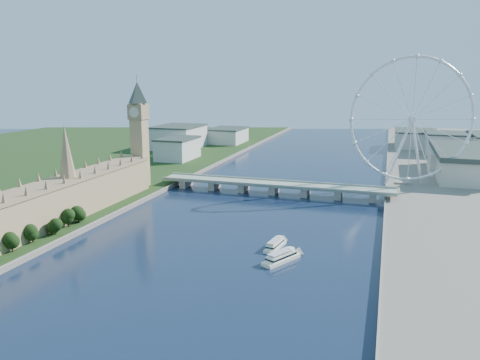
% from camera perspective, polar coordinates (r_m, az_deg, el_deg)
% --- Properties ---
extents(parliament_range, '(24.00, 200.00, 70.00)m').
position_cam_1_polar(parliament_range, '(377.04, -20.05, -1.90)').
color(parliament_range, tan).
rests_on(parliament_range, ground).
extents(big_ben, '(20.02, 20.02, 110.00)m').
position_cam_1_polar(big_ben, '(458.14, -12.25, 7.08)').
color(big_ben, tan).
rests_on(big_ben, ground).
extents(westminster_bridge, '(220.00, 22.00, 9.50)m').
position_cam_1_polar(westminster_bridge, '(440.91, 4.18, -0.76)').
color(westminster_bridge, gray).
rests_on(westminster_bridge, ground).
extents(london_eye, '(113.60, 39.12, 124.30)m').
position_cam_1_polar(london_eye, '(475.06, 20.24, 6.90)').
color(london_eye, silver).
rests_on(london_eye, ground).
extents(county_hall, '(54.00, 144.00, 35.00)m').
position_cam_1_polar(county_hall, '(563.29, 25.03, 0.28)').
color(county_hall, beige).
rests_on(county_hall, ground).
extents(city_skyline, '(505.00, 280.00, 32.00)m').
position_cam_1_polar(city_skyline, '(686.49, 12.51, 4.56)').
color(city_skyline, beige).
rests_on(city_skyline, ground).
extents(tour_boat_near, '(10.74, 27.75, 5.95)m').
position_cam_1_polar(tour_boat_near, '(302.45, 4.31, -8.27)').
color(tour_boat_near, silver).
rests_on(tour_boat_near, ground).
extents(tour_boat_far, '(21.18, 30.57, 6.74)m').
position_cam_1_polar(tour_boat_far, '(281.97, 5.03, -9.86)').
color(tour_boat_far, white).
rests_on(tour_boat_far, ground).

